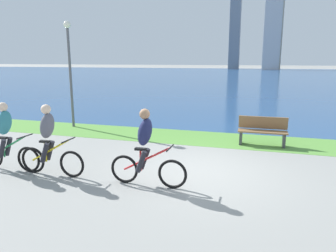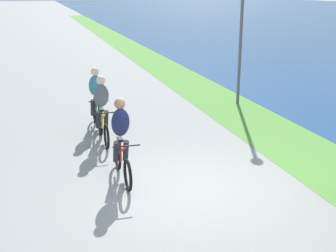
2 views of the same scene
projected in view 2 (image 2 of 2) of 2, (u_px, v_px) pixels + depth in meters
ground_plane at (192, 190)px, 8.37m from camera, size 300.00×300.00×0.00m
grass_strip_bayside at (336, 170)px, 9.25m from camera, size 120.00×2.09×0.01m
cyclist_lead at (121, 139)px, 8.63m from camera, size 1.72×0.52×1.67m
cyclist_trailing at (102, 109)px, 10.79m from camera, size 1.69×0.52×1.67m
cyclist_distant_rear at (96, 98)px, 11.90m from camera, size 1.72×0.52×1.67m
lamppost_tall at (241, 22)px, 13.91m from camera, size 0.28×0.28×4.10m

